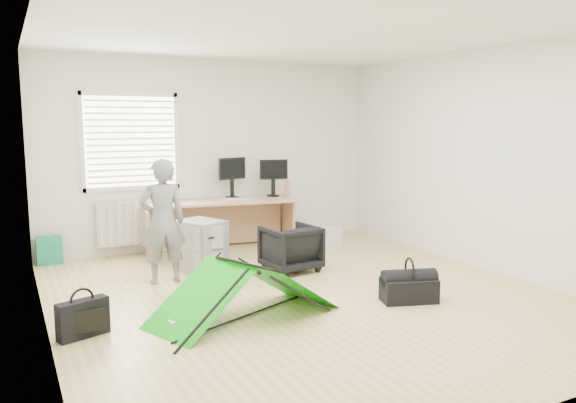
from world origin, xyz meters
name	(u,v)px	position (x,y,z in m)	size (l,w,h in m)	color
ground	(305,295)	(0.00, 0.00, 0.00)	(5.50, 5.50, 0.00)	tan
back_wall	(215,154)	(0.00, 2.75, 1.35)	(5.00, 0.02, 2.70)	silver
window	(131,142)	(-1.20, 2.71, 1.55)	(1.20, 0.06, 1.20)	silver
radiator	(135,222)	(-1.20, 2.67, 0.45)	(1.00, 0.12, 0.60)	silver
desk	(221,226)	(-0.06, 2.36, 0.36)	(2.11, 0.67, 0.72)	tan
filing_cabinet	(202,246)	(-0.66, 1.42, 0.32)	(0.41, 0.54, 0.63)	#9A9C9F
monitor_left	(232,183)	(0.18, 2.54, 0.93)	(0.45, 0.10, 0.43)	black
monitor_right	(273,183)	(0.78, 2.42, 0.92)	(0.42, 0.09, 0.40)	black
keyboard	(237,199)	(0.17, 2.33, 0.73)	(0.40, 0.14, 0.02)	beige
thermos	(287,188)	(0.96, 2.31, 0.84)	(0.07, 0.07, 0.25)	#B26365
office_chair	(291,248)	(0.32, 0.96, 0.28)	(0.60, 0.62, 0.57)	black
person	(163,221)	(-1.20, 1.16, 0.71)	(0.52, 0.34, 1.41)	slate
kite	(244,291)	(-0.84, -0.35, 0.26)	(1.69, 0.74, 0.52)	#12B611
storage_crate	(322,238)	(1.33, 1.92, 0.14)	(0.49, 0.34, 0.27)	silver
tote_bag	(49,250)	(-2.30, 2.63, 0.18)	(0.31, 0.13, 0.37)	#1C8A65
laptop_bag	(83,319)	(-2.23, -0.15, 0.16)	(0.43, 0.13, 0.32)	black
white_box	(175,326)	(-1.51, -0.38, 0.05)	(0.10, 0.10, 0.10)	silver
duffel_bag	(409,290)	(0.84, -0.66, 0.12)	(0.55, 0.28, 0.24)	black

